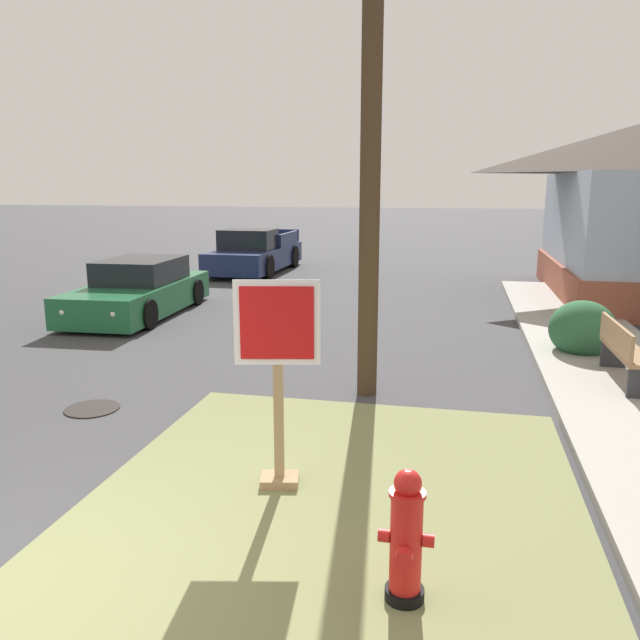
% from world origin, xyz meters
% --- Properties ---
extents(grass_corner_patch, '(4.47, 4.88, 0.08)m').
position_xyz_m(grass_corner_patch, '(2.15, 1.98, 0.04)').
color(grass_corner_patch, olive).
rests_on(grass_corner_patch, ground).
extents(sidewalk_strip, '(2.20, 18.31, 0.12)m').
position_xyz_m(sidewalk_strip, '(5.59, 6.56, 0.06)').
color(sidewalk_strip, '#9E9B93').
rests_on(sidewalk_strip, ground).
extents(fire_hydrant, '(0.38, 0.34, 0.96)m').
position_xyz_m(fire_hydrant, '(2.90, 0.53, 0.54)').
color(fire_hydrant, black).
rests_on(fire_hydrant, grass_corner_patch).
extents(stop_sign, '(0.77, 0.35, 1.99)m').
position_xyz_m(stop_sign, '(1.60, 1.99, 1.06)').
color(stop_sign, '#A3845B').
rests_on(stop_sign, grass_corner_patch).
extents(manhole_cover, '(0.70, 0.70, 0.02)m').
position_xyz_m(manhole_cover, '(-1.44, 3.66, 0.01)').
color(manhole_cover, black).
rests_on(manhole_cover, ground).
extents(parked_sedan_green, '(2.04, 4.53, 1.25)m').
position_xyz_m(parked_sedan_green, '(-3.85, 9.53, 0.54)').
color(parked_sedan_green, '#1E6038').
rests_on(parked_sedan_green, ground).
extents(pickup_truck_navy, '(2.11, 5.06, 1.48)m').
position_xyz_m(pickup_truck_navy, '(-3.49, 16.84, 0.62)').
color(pickup_truck_navy, '#19234C').
rests_on(pickup_truck_navy, ground).
extents(street_bench, '(0.43, 1.67, 0.85)m').
position_xyz_m(street_bench, '(5.54, 6.04, 0.59)').
color(street_bench, '#93704C').
rests_on(street_bench, sidewalk_strip).
extents(shrub_by_curb, '(1.10, 1.10, 0.98)m').
position_xyz_m(shrub_by_curb, '(5.30, 7.77, 0.49)').
color(shrub_by_curb, '#2A5E37').
rests_on(shrub_by_curb, ground).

